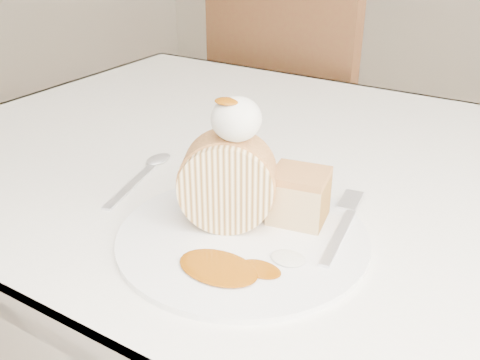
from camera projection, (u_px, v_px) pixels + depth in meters
The scene contains 10 objects.
table at pixel (327, 221), 0.85m from camera, with size 1.40×0.90×0.75m.
chair_far at pixel (296, 124), 1.57m from camera, with size 0.49×0.49×0.95m.
plate at pixel (243, 236), 0.64m from camera, with size 0.30×0.30×0.01m, color white.
roulade_slice at pixel (227, 182), 0.63m from camera, with size 0.11×0.11×0.06m, color #FFE8B1.
cake_chunk at pixel (299, 199), 0.65m from camera, with size 0.07×0.06×0.06m, color tan.
whipped_cream at pixel (236, 119), 0.59m from camera, with size 0.06×0.06×0.05m, color silver.
caramel_drizzle at pixel (227, 96), 0.57m from camera, with size 0.03×0.02×0.01m, color #884305.
caramel_pool at pixel (218, 267), 0.57m from camera, with size 0.09×0.06×0.00m, color #884305, non-canonical shape.
fork at pixel (339, 237), 0.62m from camera, with size 0.02×0.18×0.00m, color silver.
spoon at pixel (131, 186), 0.76m from camera, with size 0.03×0.17×0.00m, color silver.
Camera 1 is at (0.27, -0.49, 1.10)m, focal length 40.00 mm.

